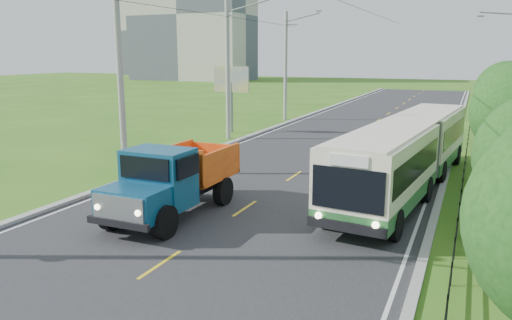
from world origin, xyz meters
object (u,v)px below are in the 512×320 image
Objects in this scene: pole_near at (121,76)px; tree_back at (502,92)px; tree_fifth at (507,95)px; bus at (408,149)px; pole_mid at (228,69)px; planter_near at (476,232)px; billboard_left at (231,84)px; pole_far at (286,66)px; dump_truck at (173,176)px; planter_far at (477,150)px; planter_mid at (477,179)px.

pole_near reaches higher than tree_back.
tree_fifth is 9.71m from bus.
tree_fifth is at bearing 31.59° from pole_near.
bus is at bearing -34.06° from pole_mid.
billboard_left reaches higher than planter_near.
pole_far is 0.60× the size of bus.
bus is 10.79m from dump_truck.
bus is at bearing -116.57° from tree_fifth.
bus reaches higher than planter_far.
pole_far is 25.67m from bus.
pole_mid is 23.08m from planter_near.
planter_mid is at bearing -101.56° from tree_fifth.
pole_near is 14.93× the size of planter_mid.
dump_truck is at bearing -70.16° from pole_mid.
tree_back is 20.46m from planter_near.
pole_far is at bearing 102.05° from dump_truck.
pole_near is 1.72× the size of tree_fifth.
tree_fifth is 19.74m from billboard_left.
bus is (13.86, -21.37, -3.19)m from pole_far.
tree_fifth reaches higher than tree_back.
planter_mid is (16.86, -19.00, -4.81)m from pole_far.
bus reaches higher than planter_near.
planter_near is 6.58m from bus.
planter_mid is 1.00× the size of planter_far.
pole_mid is (0.00, 12.00, 0.00)m from pole_near.
planter_far is at bearing 58.96° from dump_truck.
pole_near is 1.82× the size of tree_back.
planter_near is at bearing -93.57° from tree_back.
tree_fifth is 8.66× the size of planter_far.
planter_near is at bearing -10.09° from pole_near.
dump_truck is at bearing -130.37° from bus.
tree_fifth is 4.21m from planter_far.
pole_far is at bearing 144.64° from tree_fifth.
planter_near is 1.00× the size of planter_mid.
tree_fifth is at bearing 84.92° from planter_near.
planter_mid is 0.10× the size of dump_truck.
pole_near reaches higher than billboard_left.
billboard_left is 19.62m from bus.
pole_far is at bearing 131.59° from planter_mid.
pole_mid reaches higher than planter_far.
planter_far is at bearing 124.05° from tree_fifth.
pole_near is 1.92× the size of billboard_left.
tree_back reaches higher than planter_mid.
dump_truck is at bearing -137.69° from planter_mid.
bus is (-3.00, -2.37, 1.62)m from planter_mid.
planter_far is 10.92m from bus.
pole_near is 1.00× the size of pole_far.
tree_fifth is at bearing -11.28° from billboard_left.
planter_near is at bearing -95.08° from tree_fifth.
tree_fifth is at bearing 53.12° from dump_truck.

